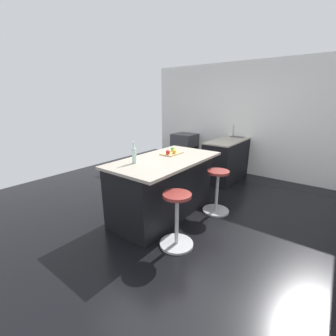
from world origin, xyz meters
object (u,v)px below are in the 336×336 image
kitchen_island (163,186)px  water_bottle (134,155)px  oven_range (185,150)px  apple_red (168,152)px  stool_middle (177,222)px  stool_by_window (217,193)px  cutting_board (172,153)px  apple_green (173,149)px  apple_yellow (174,151)px

kitchen_island → water_bottle: water_bottle is taller
oven_range → apple_red: bearing=27.2°
kitchen_island → stool_middle: bearing=49.3°
stool_by_window → cutting_board: 1.00m
kitchen_island → water_bottle: bearing=-17.9°
oven_range → apple_green: (2.23, 1.20, 0.56)m
oven_range → apple_yellow: apple_yellow is taller
stool_middle → apple_green: (-1.00, -0.79, 0.66)m
cutting_board → apple_red: size_ratio=4.99×
cutting_board → apple_yellow: bearing=78.3°
oven_range → kitchen_island: size_ratio=0.49×
stool_by_window → water_bottle: bearing=-38.2°
oven_range → apple_yellow: bearing=29.2°
stool_middle → cutting_board: size_ratio=2.02×
apple_red → apple_green: 0.25m
apple_yellow → stool_by_window: bearing=113.1°
apple_yellow → water_bottle: 0.78m
stool_middle → apple_yellow: bearing=-142.5°
stool_by_window → water_bottle: water_bottle is taller
kitchen_island → apple_yellow: 0.60m
stool_middle → apple_green: bearing=-141.7°
cutting_board → stool_middle: bearing=39.7°
kitchen_island → apple_red: (-0.18, -0.04, 0.53)m
cutting_board → apple_green: 0.13m
oven_range → water_bottle: (3.13, 1.16, 0.62)m
apple_red → kitchen_island: bearing=13.4°
cutting_board → apple_green: size_ratio=5.10×
oven_range → kitchen_island: kitchen_island is taller
apple_red → apple_yellow: same height
stool_by_window → stool_middle: (1.16, 0.00, 0.00)m
water_bottle → apple_green: bearing=177.7°
apple_yellow → stool_middle: bearing=37.5°
kitchen_island → stool_by_window: kitchen_island is taller
oven_range → stool_by_window: oven_range is taller
apple_yellow → water_bottle: (0.77, -0.16, 0.07)m
kitchen_island → stool_by_window: size_ratio=2.54×
kitchen_island → apple_red: 0.56m
apple_red → water_bottle: (0.65, -0.11, 0.07)m
oven_range → cutting_board: size_ratio=2.50×
apple_yellow → apple_red: bearing=-23.4°
apple_yellow → water_bottle: bearing=-11.5°
stool_middle → apple_yellow: size_ratio=9.99×
oven_range → apple_green: 2.60m
kitchen_island → stool_middle: kitchen_island is taller
apple_red → apple_yellow: size_ratio=0.99×
stool_by_window → oven_range: bearing=-136.2°
apple_yellow → apple_green: bearing=-136.6°
kitchen_island → apple_red: size_ratio=25.64×
stool_middle → apple_red: 1.24m
apple_red → water_bottle: water_bottle is taller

